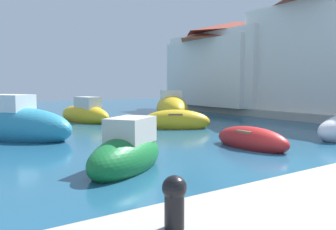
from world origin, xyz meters
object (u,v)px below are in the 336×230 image
Objects in this scene: waterfront_building_annex at (234,63)px; waterfront_building_far at (230,65)px; moored_boat_4 at (176,121)px; waterfront_building_main at (327,50)px; moored_boat_9 at (172,108)px; mooring_bollard at (174,199)px; moored_boat_8 at (85,114)px; moored_boat_1 at (127,153)px; moored_boat_6 at (251,140)px; moored_boat_2 at (17,125)px.

waterfront_building_annex reaches higher than waterfront_building_far.
waterfront_building_main is at bearing 30.89° from moored_boat_4.
mooring_bollard is (-11.33, -16.44, 0.29)m from moored_boat_9.
waterfront_building_main is (13.60, -6.98, 3.96)m from moored_boat_8.
waterfront_building_annex is at bearing -176.97° from moored_boat_1.
waterfront_building_main is 8.78m from waterfront_building_far.
waterfront_building_far is 26.33m from mooring_bollard.
mooring_bollard reaches higher than moored_boat_6.
waterfront_building_annex is 1.09× the size of waterfront_building_far.
moored_boat_9 is at bearing 136.93° from waterfront_building_main.
moored_boat_2 is 0.55× the size of waterfront_building_far.
moored_boat_2 is 11.81m from mooring_bollard.
mooring_bollard is (-18.68, -17.91, -3.14)m from waterfront_building_annex.
waterfront_building_annex reaches higher than moored_boat_2.
moored_boat_2 is 8.12× the size of mooring_bollard.
moored_boat_1 is at bearing -12.41° from moored_boat_9.
mooring_bollard is (-1.79, -4.70, 0.44)m from moored_boat_1.
moored_boat_1 is 15.12m from moored_boat_9.
moored_boat_2 is 1.70× the size of moored_boat_6.
waterfront_building_far is at bearing -94.57° from moored_boat_8.
moored_boat_6 is 8.49m from mooring_bollard.
moored_boat_9 is (10.89, 4.64, 0.02)m from moored_boat_2.
waterfront_building_annex is 16.06× the size of mooring_bollard.
mooring_bollard is (-5.09, -16.54, 0.43)m from moored_boat_8.
moored_boat_1 is 21.96m from waterfront_building_far.
moored_boat_2 is 9.32m from moored_boat_6.
moored_boat_6 is 0.31× the size of waterfront_building_main.
waterfront_building_annex is at bearing 128.04° from moored_boat_9.
waterfront_building_main is at bearing 73.62° from moored_boat_9.
moored_boat_1 is 0.71× the size of moored_boat_8.
moored_boat_1 is 7.22m from moored_boat_2.
moored_boat_1 reaches higher than mooring_bollard.
waterfront_building_annex reaches higher than moored_boat_6.
waterfront_building_main is at bearing 47.82° from moored_boat_2.
moored_boat_2 is at bearing -114.17° from moored_boat_1.
moored_boat_8 is 0.45× the size of waterfront_building_annex.
moored_boat_4 is 0.35× the size of waterfront_building_main.
moored_boat_6 is at bearing 8.11° from moored_boat_2.
moored_boat_8 is 6.24m from moored_boat_9.
moored_boat_2 is 7.42m from moored_boat_4.
waterfront_building_main reaches higher than moored_boat_8.
moored_boat_6 is 18.17m from waterfront_building_far.
moored_boat_2 is at bearing 123.47° from moored_boat_8.
waterfront_building_annex is 26.07m from mooring_bollard.
moored_boat_2 is 0.86× the size of moored_boat_9.
moored_boat_8 reaches higher than moored_boat_6.
moored_boat_8 is 17.31m from mooring_bollard.
moored_boat_2 is 0.53× the size of waterfront_building_main.
waterfront_building_annex reaches higher than moored_boat_9.
moored_boat_1 is at bearing 92.18° from moored_boat_6.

